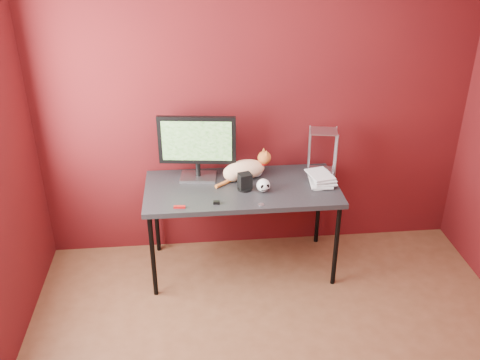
{
  "coord_description": "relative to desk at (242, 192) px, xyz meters",
  "views": [
    {
      "loc": [
        -0.52,
        -2.26,
        2.7
      ],
      "look_at": [
        -0.19,
        1.15,
        0.92
      ],
      "focal_mm": 40.0,
      "sensor_mm": 36.0,
      "label": 1
    }
  ],
  "objects": [
    {
      "name": "room",
      "position": [
        0.15,
        -1.37,
        0.75
      ],
      "size": [
        3.52,
        3.52,
        2.61
      ],
      "color": "brown",
      "rests_on": "ground"
    },
    {
      "name": "desk",
      "position": [
        0.0,
        0.0,
        0.0
      ],
      "size": [
        1.5,
        0.7,
        0.75
      ],
      "color": "black",
      "rests_on": "ground"
    },
    {
      "name": "monitor",
      "position": [
        -0.33,
        0.18,
        0.34
      ],
      "size": [
        0.6,
        0.23,
        0.52
      ],
      "rotation": [
        0.0,
        0.0,
        -0.12
      ],
      "color": "#B0B1B5",
      "rests_on": "desk"
    },
    {
      "name": "cat",
      "position": [
        0.04,
        0.14,
        0.13
      ],
      "size": [
        0.46,
        0.28,
        0.23
      ],
      "rotation": [
        0.0,
        0.0,
        0.24
      ],
      "color": "orange",
      "rests_on": "desk"
    },
    {
      "name": "skull_mug",
      "position": [
        0.15,
        -0.09,
        0.1
      ],
      "size": [
        0.1,
        0.11,
        0.1
      ],
      "rotation": [
        0.0,
        0.0,
        0.16
      ],
      "color": "white",
      "rests_on": "desk"
    },
    {
      "name": "speaker",
      "position": [
        0.02,
        -0.04,
        0.11
      ],
      "size": [
        0.12,
        0.12,
        0.13
      ],
      "rotation": [
        0.0,
        0.0,
        0.26
      ],
      "color": "black",
      "rests_on": "desk"
    },
    {
      "name": "book_stack",
      "position": [
        0.54,
        0.01,
        0.5
      ],
      "size": [
        0.21,
        0.26,
        0.91
      ],
      "rotation": [
        0.0,
        0.0,
        0.12
      ],
      "color": "beige",
      "rests_on": "desk"
    },
    {
      "name": "wire_rack",
      "position": [
        0.67,
        0.2,
        0.23
      ],
      "size": [
        0.24,
        0.21,
        0.37
      ],
      "rotation": [
        0.0,
        0.0,
        -0.19
      ],
      "color": "#B0B1B5",
      "rests_on": "desk"
    },
    {
      "name": "pocket_knife",
      "position": [
        -0.48,
        -0.28,
        0.06
      ],
      "size": [
        0.09,
        0.03,
        0.02
      ],
      "primitive_type": "cube",
      "rotation": [
        0.0,
        0.0,
        -0.09
      ],
      "color": "#9E0C0C",
      "rests_on": "desk"
    },
    {
      "name": "black_gadget",
      "position": [
        -0.21,
        -0.25,
        0.06
      ],
      "size": [
        0.05,
        0.03,
        0.02
      ],
      "primitive_type": "cube",
      "rotation": [
        0.0,
        0.0,
        -0.1
      ],
      "color": "black",
      "rests_on": "desk"
    },
    {
      "name": "washer",
      "position": [
        0.11,
        -0.29,
        0.05
      ],
      "size": [
        0.04,
        0.04,
        0.0
      ],
      "primitive_type": "cylinder",
      "color": "#B0B1B5",
      "rests_on": "desk"
    }
  ]
}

